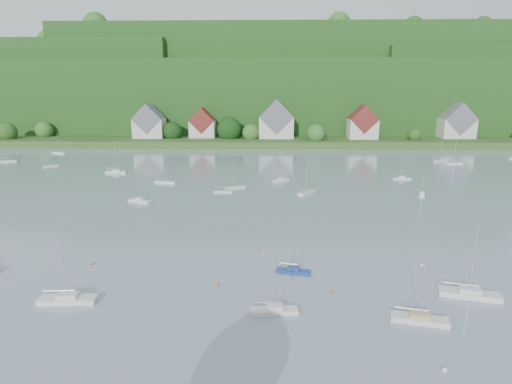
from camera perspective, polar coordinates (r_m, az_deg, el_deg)
far_shore_strip at (r=215.45m, az=1.30°, el=7.26°), size 600.00×60.00×3.00m
forested_ridge at (r=282.66m, az=1.47°, el=13.14°), size 620.00×181.22×69.89m
village_building_0 at (r=209.32m, az=-14.13°, el=8.86°), size 14.00×10.40×16.00m
village_building_1 at (r=206.11m, az=-7.17°, el=8.89°), size 12.00×9.36×14.00m
village_building_2 at (r=202.71m, az=2.73°, el=9.33°), size 16.00×11.44×18.00m
village_building_3 at (r=205.54m, az=14.09°, el=8.76°), size 13.00×10.40×15.50m
village_building_4 at (r=223.29m, az=25.33°, el=8.27°), size 15.00×10.40×16.50m
near_sailboat_0 at (r=58.91m, az=-23.95°, el=-12.96°), size 7.08×2.36×9.41m
near_sailboat_1 at (r=62.02m, az=5.02°, el=-10.48°), size 5.11×2.46×6.65m
near_sailboat_2 at (r=53.43m, az=21.09°, el=-15.56°), size 6.53×3.13×8.50m
near_sailboat_3 at (r=51.89m, az=2.51°, el=-15.53°), size 5.64×2.01×7.47m
near_sailboat_4 at (r=61.60m, az=26.71°, el=-12.06°), size 7.57×3.86×9.85m
mooring_buoy_0 at (r=58.60m, az=-5.16°, el=-12.42°), size 0.41×0.41×0.41m
mooring_buoy_1 at (r=46.64m, az=23.96°, el=-21.13°), size 0.47×0.47×0.47m
mooring_buoy_2 at (r=57.23m, az=10.20°, el=-13.27°), size 0.48×0.48×0.48m
mooring_buoy_3 at (r=70.25m, az=0.33°, el=-7.79°), size 0.40×0.40×0.40m
mooring_buoy_4 at (r=68.96m, az=21.34°, el=-9.21°), size 0.42×0.42×0.42m
mooring_buoy_5 at (r=69.35m, az=-21.10°, el=-9.06°), size 0.45×0.45×0.45m
far_sailboat_cluster at (r=133.02m, az=4.88°, el=2.67°), size 207.18×78.27×8.71m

